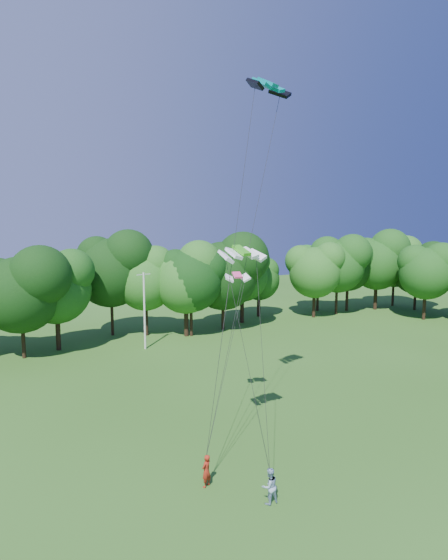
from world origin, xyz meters
TOP-DOWN VIEW (x-y plane):
  - ground at (0.00, 0.00)m, footprint 160.00×160.00m
  - utility_pole at (0.20, 30.22)m, footprint 1.66×0.49m
  - kite_flyer_left at (-5.57, 4.31)m, footprint 0.75×0.65m
  - kite_flyer_right at (-3.51, 1.57)m, footprint 0.89×0.70m
  - kite_teal at (0.12, 7.32)m, footprint 3.09×1.96m
  - kite_green at (-2.74, 5.53)m, footprint 2.67×1.37m
  - kite_pink at (-0.04, 10.40)m, footprint 1.81×1.21m
  - tree_back_center at (7.03, 32.87)m, footprint 8.46×8.46m
  - tree_back_east at (31.13, 37.31)m, footprint 7.95×7.95m

SIDE VIEW (x-z plane):
  - ground at x=0.00m, z-range 0.00..0.00m
  - kite_flyer_left at x=-5.57m, z-range 0.00..1.73m
  - kite_flyer_right at x=-3.51m, z-range 0.00..1.79m
  - utility_pole at x=0.20m, z-range 0.11..8.56m
  - tree_back_east at x=31.13m, z-range 1.44..13.00m
  - tree_back_center at x=7.03m, z-range 1.53..13.84m
  - kite_pink at x=-0.04m, z-range 9.97..10.36m
  - kite_green at x=-2.74m, z-range 11.86..12.43m
  - kite_teal at x=0.12m, z-range 21.36..22.12m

